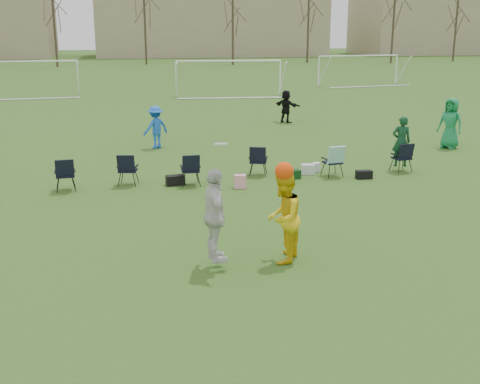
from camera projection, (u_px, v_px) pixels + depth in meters
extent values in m
plane|color=#30541A|center=(318.00, 281.00, 11.25)|extent=(260.00, 260.00, 0.00)
imported|color=blue|center=(156.00, 127.00, 23.59)|extent=(1.24, 1.06, 1.66)
imported|color=#167F47|center=(450.00, 123.00, 23.52)|extent=(1.07, 1.16, 1.99)
imported|color=black|center=(286.00, 106.00, 30.03)|extent=(1.26, 1.50, 1.62)
imported|color=silver|center=(215.00, 216.00, 11.53)|extent=(0.56, 1.12, 1.85)
imported|color=yellow|center=(283.00, 218.00, 12.00)|extent=(1.05, 1.13, 1.85)
sphere|color=#EE430C|center=(284.00, 171.00, 11.75)|extent=(0.37, 0.37, 0.37)
cylinder|color=white|center=(221.00, 144.00, 11.25)|extent=(0.27, 0.27, 0.06)
imported|color=#103B21|center=(401.00, 141.00, 19.77)|extent=(0.68, 0.53, 1.67)
cube|color=black|center=(175.00, 180.00, 18.14)|extent=(0.59, 0.37, 0.30)
cube|color=pink|center=(240.00, 182.00, 17.78)|extent=(0.37, 0.26, 0.40)
cube|color=#0E3612|center=(293.00, 174.00, 18.93)|extent=(0.48, 0.32, 0.28)
cube|color=silver|center=(308.00, 169.00, 19.52)|extent=(0.47, 0.37, 0.32)
cylinder|color=white|center=(317.00, 167.00, 19.85)|extent=(0.26, 0.26, 0.30)
cube|color=black|center=(364.00, 175.00, 18.93)|extent=(0.52, 0.30, 0.26)
cube|color=black|center=(65.00, 174.00, 17.47)|extent=(0.65, 0.65, 0.96)
cube|color=black|center=(128.00, 169.00, 18.09)|extent=(0.71, 0.71, 0.96)
cube|color=black|center=(190.00, 169.00, 18.08)|extent=(0.60, 0.60, 0.96)
cube|color=black|center=(258.00, 160.00, 19.30)|extent=(0.75, 0.75, 0.96)
cube|color=black|center=(332.00, 161.00, 19.18)|extent=(0.68, 0.68, 0.96)
cube|color=black|center=(402.00, 157.00, 19.81)|extent=(0.68, 0.68, 0.96)
cylinder|color=white|center=(78.00, 78.00, 42.24)|extent=(0.12, 0.12, 2.40)
cylinder|color=white|center=(22.00, 61.00, 40.95)|extent=(7.28, 0.76, 0.12)
cylinder|color=white|center=(176.00, 79.00, 41.54)|extent=(0.12, 0.12, 2.40)
cylinder|color=white|center=(280.00, 78.00, 42.41)|extent=(0.12, 0.12, 2.40)
cylinder|color=white|center=(229.00, 61.00, 41.66)|extent=(7.29, 0.63, 0.12)
cylinder|color=white|center=(319.00, 72.00, 48.73)|extent=(0.12, 0.12, 2.40)
cylinder|color=white|center=(396.00, 70.00, 51.03)|extent=(0.12, 0.12, 2.40)
cylinder|color=white|center=(359.00, 56.00, 49.57)|extent=(7.25, 1.13, 0.12)
cylinder|color=#382B21|center=(54.00, 24.00, 72.72)|extent=(0.28, 0.28, 10.20)
cylinder|color=#382B21|center=(145.00, 19.00, 77.44)|extent=(0.28, 0.28, 11.40)
cylinder|color=#382B21|center=(233.00, 29.00, 76.96)|extent=(0.28, 0.28, 9.00)
cylinder|color=#382B21|center=(308.00, 24.00, 81.69)|extent=(0.28, 0.28, 10.20)
cylinder|color=#382B21|center=(394.00, 20.00, 80.73)|extent=(0.28, 0.28, 11.40)
cylinder|color=#382B21|center=(456.00, 29.00, 85.93)|extent=(0.28, 0.28, 9.00)
cube|color=tan|center=(209.00, 23.00, 102.92)|extent=(38.00, 16.00, 11.00)
cube|color=tan|center=(440.00, 18.00, 110.64)|extent=(30.00, 16.00, 13.00)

